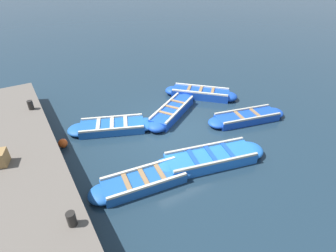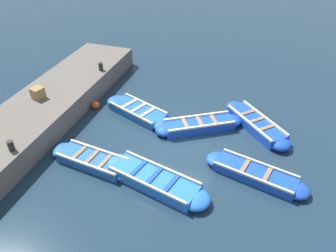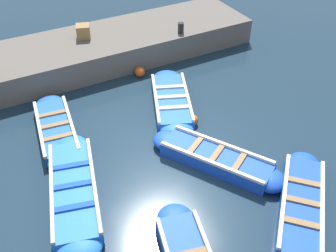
{
  "view_description": "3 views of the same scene",
  "coord_description": "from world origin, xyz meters",
  "views": [
    {
      "loc": [
        -4.66,
        -7.18,
        5.69
      ],
      "look_at": [
        -0.3,
        -0.05,
        0.35
      ],
      "focal_mm": 28.0,
      "sensor_mm": 36.0,
      "label": 1
    },
    {
      "loc": [
        2.7,
        -9.09,
        7.57
      ],
      "look_at": [
        -0.51,
        0.68,
        0.17
      ],
      "focal_mm": 35.0,
      "sensor_mm": 36.0,
      "label": 2
    },
    {
      "loc": [
        6.12,
        -3.16,
        6.75
      ],
      "look_at": [
        -0.86,
        0.57,
        0.35
      ],
      "focal_mm": 42.0,
      "sensor_mm": 36.0,
      "label": 3
    }
  ],
  "objects": [
    {
      "name": "bollard_north",
      "position": [
        -4.52,
        -3.02,
        1.03
      ],
      "size": [
        0.2,
        0.2,
        0.35
      ],
      "primitive_type": "cylinder",
      "color": "black",
      "rests_on": "quay_wall"
    },
    {
      "name": "boat_centre",
      "position": [
        -0.01,
        -2.24,
        0.18
      ],
      "size": [
        3.95,
        1.81,
        0.42
      ],
      "color": "blue",
      "rests_on": "ground"
    },
    {
      "name": "boat_far_corner",
      "position": [
        -2.32,
        -1.99,
        0.16
      ],
      "size": [
        3.35,
        1.23,
        0.37
      ],
      "color": "#1E59AD",
      "rests_on": "ground"
    },
    {
      "name": "ground_plane",
      "position": [
        0.0,
        0.0,
        0.0
      ],
      "size": [
        120.0,
        120.0,
        0.0
      ],
      "primitive_type": "plane",
      "color": "#1C303F"
    },
    {
      "name": "wooden_crate",
      "position": [
        -5.73,
        0.02,
        1.07
      ],
      "size": [
        0.54,
        0.54,
        0.43
      ],
      "primitive_type": "cube",
      "rotation": [
        0.0,
        0.0,
        1.26
      ],
      "color": "olive",
      "rests_on": "quay_wall"
    },
    {
      "name": "boat_mid_row",
      "position": [
        -2.02,
        1.31,
        0.15
      ],
      "size": [
        3.49,
        2.13,
        0.37
      ],
      "color": "#1E59AD",
      "rests_on": "ground"
    },
    {
      "name": "boat_outer_right",
      "position": [
        2.71,
        1.85,
        0.19
      ],
      "size": [
        3.01,
        3.04,
        0.44
      ],
      "color": "#1947B7",
      "rests_on": "ground"
    },
    {
      "name": "bollard_mid_north",
      "position": [
        -4.52,
        3.02,
        1.03
      ],
      "size": [
        0.2,
        0.2,
        0.35
      ],
      "primitive_type": "cylinder",
      "color": "black",
      "rests_on": "quay_wall"
    },
    {
      "name": "boat_drifting",
      "position": [
        0.63,
        1.1,
        0.18
      ],
      "size": [
        3.35,
        2.44,
        0.42
      ],
      "color": "#1947B7",
      "rests_on": "ground"
    },
    {
      "name": "boat_alongside",
      "position": [
        2.98,
        -0.94,
        0.16
      ],
      "size": [
        3.52,
        1.57,
        0.37
      ],
      "color": "#1947B7",
      "rests_on": "ground"
    },
    {
      "name": "buoy_yellow_far",
      "position": [
        -3.93,
        1.18,
        0.16
      ],
      "size": [
        0.33,
        0.33,
        0.33
      ],
      "primitive_type": "sphere",
      "color": "#E05119",
      "rests_on": "ground"
    },
    {
      "name": "quay_wall",
      "position": [
        -5.49,
        0.0,
        0.43
      ],
      "size": [
        2.63,
        11.54,
        0.86
      ],
      "color": "#605951",
      "rests_on": "ground"
    },
    {
      "name": "buoy_orange_near",
      "position": [
        -0.98,
        1.41,
        0.15
      ],
      "size": [
        0.29,
        0.29,
        0.29
      ],
      "primitive_type": "sphere",
      "color": "#E05119",
      "rests_on": "ground"
    }
  ]
}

